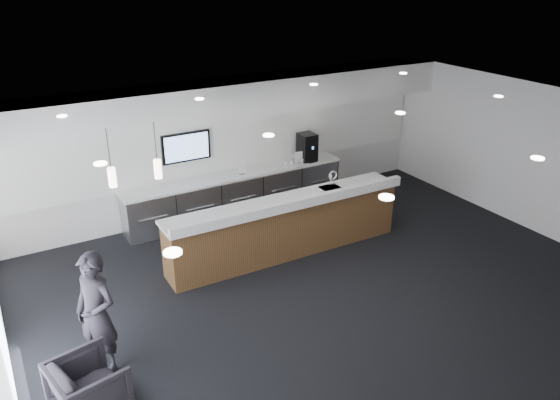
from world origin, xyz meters
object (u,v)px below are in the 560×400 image
service_counter (286,226)px  lounge_guest (97,314)px  coffee_machine (307,147)px  armchair (89,388)px

service_counter → lounge_guest: bearing=-157.7°
service_counter → coffee_machine: (1.78, 2.07, 0.69)m
service_counter → lounge_guest: 4.14m
armchair → lounge_guest: bearing=-35.6°
coffee_machine → armchair: coffee_machine is taller
coffee_machine → service_counter: bearing=-130.8°
service_counter → armchair: (-4.17, -2.27, -0.20)m
coffee_machine → lounge_guest: 6.69m
coffee_machine → armchair: 7.42m
coffee_machine → lounge_guest: bearing=-147.4°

